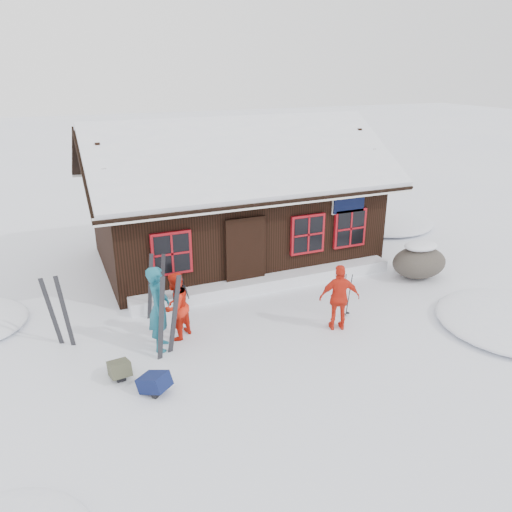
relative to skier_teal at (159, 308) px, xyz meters
The scene contains 15 objects.
ground 2.18m from the skier_teal, ahead, with size 120.00×120.00×0.00m, color white.
mountain_hut 5.82m from the skier_teal, 53.61° to the left, with size 8.90×6.09×4.42m.
snow_drift 4.02m from the skier_teal, 29.34° to the left, with size 7.60×0.60×0.35m, color white.
snow_mounds 4.02m from the skier_teal, 23.30° to the left, with size 20.60×13.20×0.48m.
skier_teal is the anchor object (origin of this frame).
skier_orange_left 0.54m from the skier_teal, 34.23° to the left, with size 0.76×0.59×1.57m, color red.
skier_orange_right 4.08m from the skier_teal, 11.20° to the right, with size 0.93×0.39×1.59m, color red.
skier_crouched 1.87m from the skier_teal, 61.72° to the left, with size 0.44×0.29×0.91m, color black.
boulder 7.86m from the skier_teal, ahead, with size 1.64×1.23×0.96m.
ski_pair_left 0.35m from the skier_teal, 71.00° to the right, with size 0.65×0.24×1.83m.
ski_pair_mid 2.22m from the skier_teal, 153.73° to the left, with size 0.56×0.24×1.68m.
ski_pair_right 1.48m from the skier_teal, 80.13° to the left, with size 0.54×0.18×1.70m.
ski_poles 4.53m from the skier_teal, ahead, with size 0.21×0.10×1.17m.
backpack_blue 1.81m from the skier_teal, 107.65° to the right, with size 0.41×0.54×0.30m, color #101945.
backpack_olive 1.54m from the skier_teal, 141.51° to the right, with size 0.39×0.52×0.28m, color #424430.
Camera 1 is at (-3.78, -9.24, 5.76)m, focal length 35.00 mm.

